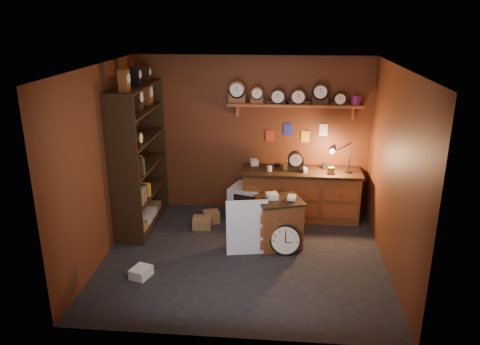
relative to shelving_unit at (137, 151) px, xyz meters
The scene contains 11 objects.
floor 2.40m from the shelving_unit, 28.68° to the right, with size 4.00×4.00×0.00m, color black.
room_shell 2.09m from the shelving_unit, 25.39° to the right, with size 4.02×3.62×2.71m.
shelving_unit is the anchor object (origin of this frame).
workbench 2.80m from the shelving_unit, 10.59° to the left, with size 1.99×0.66×1.36m.
low_cabinet 2.51m from the shelving_unit, 13.94° to the right, with size 0.79×0.73×0.83m.
big_round_clock 2.74m from the shelving_unit, 19.56° to the right, with size 0.46×0.16×0.46m.
white_panel 2.37m from the shelving_unit, 24.51° to the right, with size 0.61×0.03×0.82m, color silver.
mini_fridge 2.04m from the shelving_unit, 13.35° to the left, with size 0.67×0.69×0.56m.
floor_box_a 1.56m from the shelving_unit, ahead, with size 0.30×0.25×0.18m, color olive.
floor_box_b 2.09m from the shelving_unit, 74.12° to the right, with size 0.22×0.27×0.13m, color white.
floor_box_c 1.63m from the shelving_unit, ahead, with size 0.26×0.22×0.20m, color olive.
Camera 1 is at (0.49, -6.00, 3.36)m, focal length 35.00 mm.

